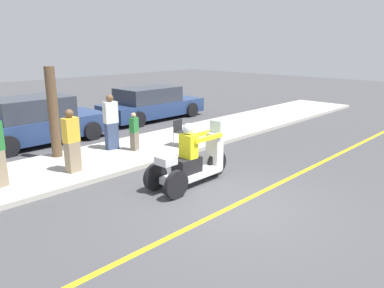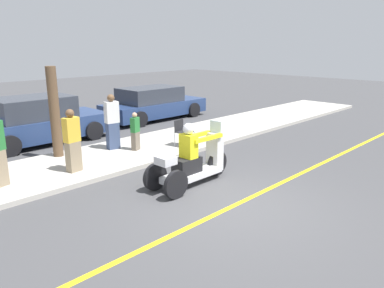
{
  "view_description": "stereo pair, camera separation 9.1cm",
  "coord_description": "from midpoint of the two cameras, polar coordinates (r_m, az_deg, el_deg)",
  "views": [
    {
      "loc": [
        -5.71,
        -4.31,
        3.24
      ],
      "look_at": [
        0.3,
        1.47,
        0.99
      ],
      "focal_mm": 35.0,
      "sensor_mm": 36.0,
      "label": 1
    },
    {
      "loc": [
        -5.65,
        -4.37,
        3.24
      ],
      "look_at": [
        0.3,
        1.47,
        0.99
      ],
      "focal_mm": 35.0,
      "sensor_mm": 36.0,
      "label": 2
    }
  ],
  "objects": [
    {
      "name": "ground_plane",
      "position": [
        7.85,
        5.97,
        -9.39
      ],
      "size": [
        60.0,
        60.0,
        0.0
      ],
      "primitive_type": "plane",
      "color": "#424244"
    },
    {
      "name": "lane_stripe",
      "position": [
        8.07,
        7.32,
        -8.7
      ],
      "size": [
        24.0,
        0.12,
        0.01
      ],
      "color": "gold",
      "rests_on": "ground"
    },
    {
      "name": "sidewalk_strip",
      "position": [
        11.06,
        -13.14,
        -2.04
      ],
      "size": [
        28.0,
        2.8,
        0.12
      ],
      "color": "#B2ADA3",
      "rests_on": "ground"
    },
    {
      "name": "motorcycle_trike",
      "position": [
        8.78,
        -0.27,
        -2.87
      ],
      "size": [
        2.38,
        0.79,
        1.5
      ],
      "color": "black",
      "rests_on": "ground"
    },
    {
      "name": "spectator_by_tree",
      "position": [
        9.71,
        -18.13,
        0.27
      ],
      "size": [
        0.41,
        0.28,
        1.58
      ],
      "color": "gray",
      "rests_on": "sidewalk_strip"
    },
    {
      "name": "spectator_near_curb",
      "position": [
        11.53,
        -12.46,
        3.14
      ],
      "size": [
        0.43,
        0.29,
        1.67
      ],
      "color": "#38476B",
      "rests_on": "sidewalk_strip"
    },
    {
      "name": "spectator_mid_group",
      "position": [
        11.32,
        -9.02,
        1.79
      ],
      "size": [
        0.31,
        0.25,
        1.15
      ],
      "color": "#726656",
      "rests_on": "sidewalk_strip"
    },
    {
      "name": "folding_chair_curbside",
      "position": [
        11.69,
        -1.92,
        2.14
      ],
      "size": [
        0.53,
        0.53,
        0.82
      ],
      "color": "#A5A8AD",
      "rests_on": "sidewalk_strip"
    },
    {
      "name": "parked_car_lot_center",
      "position": [
        13.48,
        -22.74,
        3.17
      ],
      "size": [
        4.33,
        2.1,
        1.56
      ],
      "color": "navy",
      "rests_on": "ground"
    },
    {
      "name": "parked_car_lot_left",
      "position": [
        16.62,
        -6.4,
        6.09
      ],
      "size": [
        4.72,
        2.06,
        1.41
      ],
      "color": "navy",
      "rests_on": "ground"
    },
    {
      "name": "tree_trunk",
      "position": [
        11.12,
        -20.6,
        4.51
      ],
      "size": [
        0.28,
        0.28,
        2.53
      ],
      "color": "brown",
      "rests_on": "sidewalk_strip"
    }
  ]
}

